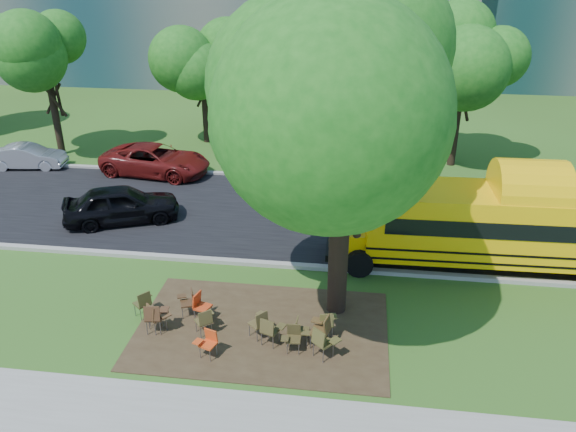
# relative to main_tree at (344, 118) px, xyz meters

# --- Properties ---
(ground) EXTENTS (160.00, 160.00, 0.00)m
(ground) POSITION_rel_main_tree_xyz_m (-3.01, -0.74, -5.82)
(ground) COLOR #32531A
(ground) RESTS_ON ground
(dirt_patch) EXTENTS (7.00, 4.50, 0.03)m
(dirt_patch) POSITION_rel_main_tree_xyz_m (-2.01, -1.24, -5.81)
(dirt_patch) COLOR #382819
(dirt_patch) RESTS_ON ground
(asphalt_road) EXTENTS (80.00, 8.00, 0.04)m
(asphalt_road) POSITION_rel_main_tree_xyz_m (-3.01, 6.26, -5.80)
(asphalt_road) COLOR black
(asphalt_road) RESTS_ON ground
(kerb_near) EXTENTS (80.00, 0.25, 0.14)m
(kerb_near) POSITION_rel_main_tree_xyz_m (-3.01, 2.26, -5.75)
(kerb_near) COLOR gray
(kerb_near) RESTS_ON ground
(kerb_far) EXTENTS (80.00, 0.25, 0.14)m
(kerb_far) POSITION_rel_main_tree_xyz_m (-3.01, 10.36, -5.75)
(kerb_far) COLOR gray
(kerb_far) RESTS_ON ground
(bg_tree_0) EXTENTS (5.20, 5.20, 7.18)m
(bg_tree_0) POSITION_rel_main_tree_xyz_m (-15.01, 12.26, -1.25)
(bg_tree_0) COLOR black
(bg_tree_0) RESTS_ON ground
(bg_tree_2) EXTENTS (4.80, 4.80, 6.62)m
(bg_tree_2) POSITION_rel_main_tree_xyz_m (-8.01, 15.26, -1.61)
(bg_tree_2) COLOR black
(bg_tree_2) RESTS_ON ground
(bg_tree_3) EXTENTS (5.60, 5.60, 7.84)m
(bg_tree_3) POSITION_rel_main_tree_xyz_m (4.99, 13.26, -0.79)
(bg_tree_3) COLOR black
(bg_tree_3) RESTS_ON ground
(main_tree) EXTENTS (7.20, 7.20, 9.43)m
(main_tree) POSITION_rel_main_tree_xyz_m (0.00, 0.00, 0.00)
(main_tree) COLOR black
(main_tree) RESTS_ON ground
(school_bus) EXTENTS (11.21, 2.77, 2.73)m
(school_bus) POSITION_rel_main_tree_xyz_m (5.67, 3.26, -4.24)
(school_bus) COLOR #FBBE07
(school_bus) RESTS_ON ground
(chair_0) EXTENTS (0.63, 0.63, 0.95)m
(chair_0) POSITION_rel_main_tree_xyz_m (-4.91, -1.77, -5.23)
(chair_0) COLOR #482C19
(chair_0) RESTS_ON ground
(chair_1) EXTENTS (0.77, 0.61, 0.89)m
(chair_1) POSITION_rel_main_tree_xyz_m (-4.91, -1.72, -5.27)
(chair_1) COLOR #51341D
(chair_1) RESTS_ON ground
(chair_2) EXTENTS (0.56, 0.71, 0.83)m
(chair_2) POSITION_rel_main_tree_xyz_m (-3.52, -1.67, -5.30)
(chair_2) COLOR #4E4522
(chair_2) RESTS_ON ground
(chair_3) EXTENTS (0.62, 0.49, 0.79)m
(chair_3) POSITION_rel_main_tree_xyz_m (-3.20, -2.55, -5.33)
(chair_3) COLOR #C64015
(chair_3) RESTS_ON ground
(chair_4) EXTENTS (0.70, 0.55, 0.89)m
(chair_4) POSITION_rel_main_tree_xyz_m (-1.66, -1.92, -5.27)
(chair_4) COLOR #473E1E
(chair_4) RESTS_ON ground
(chair_5) EXTENTS (0.51, 0.48, 0.78)m
(chair_5) POSITION_rel_main_tree_xyz_m (-1.05, -2.03, -5.34)
(chair_5) COLOR #41381C
(chair_5) RESTS_ON ground
(chair_6) EXTENTS (0.58, 0.74, 0.97)m
(chair_6) POSITION_rel_main_tree_xyz_m (-0.29, -1.77, -5.22)
(chair_6) COLOR #4F391C
(chair_6) RESTS_ON ground
(chair_7) EXTENTS (0.80, 0.63, 0.93)m
(chair_7) POSITION_rel_main_tree_xyz_m (-0.24, -2.26, -5.24)
(chair_7) COLOR #4C4721
(chair_7) RESTS_ON ground
(chair_8) EXTENTS (0.58, 0.74, 0.86)m
(chair_8) POSITION_rel_main_tree_xyz_m (-5.49, -1.08, -5.29)
(chair_8) COLOR #423F1C
(chair_8) RESTS_ON ground
(chair_9) EXTENTS (0.65, 0.57, 0.84)m
(chair_9) POSITION_rel_main_tree_xyz_m (-4.23, -0.82, -5.30)
(chair_9) COLOR #3E2816
(chair_9) RESTS_ON ground
(chair_10) EXTENTS (0.53, 0.68, 0.88)m
(chair_10) POSITION_rel_main_tree_xyz_m (-3.81, -1.05, -5.27)
(chair_10) COLOR red
(chair_10) RESTS_ON ground
(chair_11) EXTENTS (0.59, 0.75, 0.87)m
(chair_11) POSITION_rel_main_tree_xyz_m (-2.00, -1.60, -5.28)
(chair_11) COLOR brown
(chair_11) RESTS_ON ground
(chair_12) EXTENTS (0.45, 0.51, 0.77)m
(chair_12) POSITION_rel_main_tree_xyz_m (-0.88, -1.70, -5.34)
(chair_12) COLOR #493F1F
(chair_12) RESTS_ON ground
(chair_13) EXTENTS (0.57, 0.61, 0.84)m
(chair_13) POSITION_rel_main_tree_xyz_m (-0.20, -1.35, -5.30)
(chair_13) COLOR brown
(chair_13) RESTS_ON ground
(black_car) EXTENTS (4.69, 3.27, 1.48)m
(black_car) POSITION_rel_main_tree_xyz_m (-8.61, 4.91, -5.08)
(black_car) COLOR black
(black_car) RESTS_ON ground
(bg_car_silver) EXTENTS (3.68, 1.72, 1.17)m
(bg_car_silver) POSITION_rel_main_tree_xyz_m (-15.55, 10.06, -5.24)
(bg_car_silver) COLOR #9D9DA2
(bg_car_silver) RESTS_ON ground
(bg_car_red) EXTENTS (5.38, 3.02, 1.42)m
(bg_car_red) POSITION_rel_main_tree_xyz_m (-9.07, 10.06, -5.11)
(bg_car_red) COLOR #59100F
(bg_car_red) RESTS_ON ground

